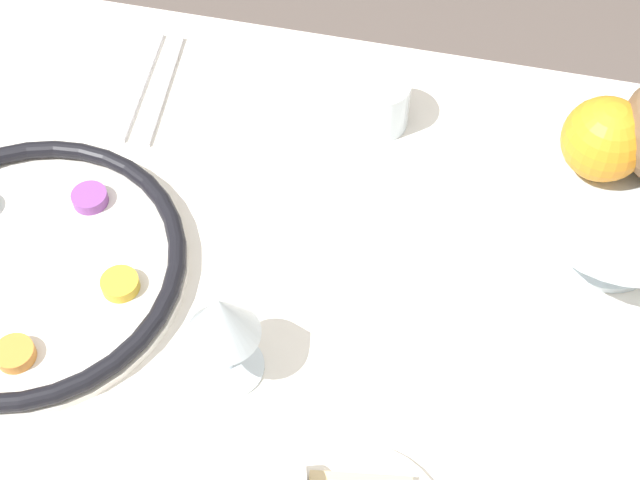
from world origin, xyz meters
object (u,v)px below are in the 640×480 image
(seder_plate, at_px, (26,266))
(orange_fruit, at_px, (605,139))
(cup_mid, at_px, (378,103))
(fruit_stand, at_px, (627,197))
(wine_glass, at_px, (222,321))

(seder_plate, relative_size, orange_fruit, 4.07)
(orange_fruit, height_order, cup_mid, orange_fruit)
(fruit_stand, height_order, orange_fruit, orange_fruit)
(orange_fruit, bearing_deg, seder_plate, -161.95)
(wine_glass, height_order, orange_fruit, orange_fruit)
(cup_mid, bearing_deg, orange_fruit, -26.56)
(seder_plate, distance_m, orange_fruit, 0.61)
(seder_plate, bearing_deg, cup_mid, 43.11)
(wine_glass, distance_m, fruit_stand, 0.43)
(seder_plate, relative_size, wine_glass, 2.65)
(wine_glass, bearing_deg, orange_fruit, 37.21)
(fruit_stand, relative_size, orange_fruit, 2.54)
(wine_glass, height_order, fruit_stand, wine_glass)
(seder_plate, height_order, fruit_stand, fruit_stand)
(wine_glass, xyz_separation_m, fruit_stand, (0.36, 0.23, -0.00))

